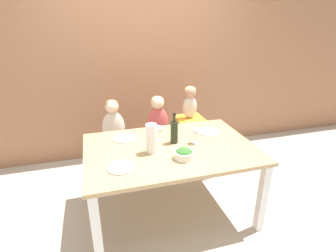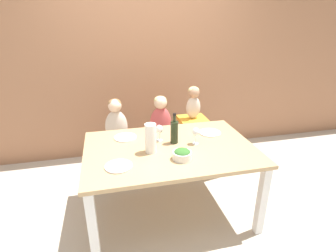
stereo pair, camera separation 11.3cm
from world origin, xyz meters
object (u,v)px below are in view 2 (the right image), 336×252
person_child_center (161,117)px  dinner_plate_back_left (125,137)px  chair_far_center (161,143)px  paper_towel_roll (151,138)px  chair_right_highchair (192,130)px  chair_far_left (118,148)px  wine_bottle (174,131)px  person_baby_right (193,100)px  dinner_plate_back_right (210,133)px  salad_bowl_large (182,154)px  wine_glass_far (159,129)px  dinner_plate_front_left (119,166)px  wine_glass_near (196,132)px  person_child_left (116,121)px

person_child_center → dinner_plate_back_left: size_ratio=2.37×
chair_far_center → paper_towel_roll: (-0.26, -0.82, 0.47)m
chair_right_highchair → person_child_center: 0.46m
chair_far_left → paper_towel_roll: 0.98m
chair_far_center → wine_bottle: size_ratio=1.59×
person_baby_right → dinner_plate_back_left: (-0.87, -0.46, -0.19)m
person_child_center → paper_towel_roll: (-0.26, -0.82, 0.11)m
paper_towel_roll → dinner_plate_back_right: (0.67, 0.27, -0.13)m
salad_bowl_large → dinner_plate_back_left: size_ratio=0.73×
chair_right_highchair → wine_glass_far: size_ratio=4.30×
chair_far_left → wine_glass_far: bearing=-57.1°
dinner_plate_back_left → dinner_plate_back_right: 0.87m
dinner_plate_front_left → dinner_plate_back_left: 0.56m
wine_glass_near → dinner_plate_front_left: wine_glass_near is taller
wine_glass_far → dinner_plate_front_left: size_ratio=0.73×
person_child_left → dinner_plate_back_left: person_child_left is taller
person_child_center → wine_glass_far: size_ratio=3.25×
wine_glass_near → person_child_center: bearing=103.7°
salad_bowl_large → dinner_plate_back_right: 0.63m
paper_towel_roll → salad_bowl_large: 0.31m
wine_bottle → salad_bowl_large: (-0.01, -0.32, -0.07)m
chair_far_left → paper_towel_roll: bearing=-71.9°
wine_glass_far → wine_bottle: bearing=-32.0°
chair_right_highchair → wine_glass_near: bearing=-106.7°
dinner_plate_front_left → paper_towel_roll: bearing=33.1°
wine_glass_far → salad_bowl_large: wine_glass_far is taller
chair_far_center → person_baby_right: size_ratio=1.21×
chair_far_left → wine_glass_near: size_ratio=2.94×
wine_bottle → paper_towel_roll: bearing=-151.9°
person_child_center → dinner_plate_front_left: size_ratio=2.37×
paper_towel_roll → chair_far_center: bearing=72.3°
chair_right_highchair → wine_bottle: size_ratio=2.33×
chair_right_highchair → person_baby_right: bearing=90.0°
wine_bottle → dinner_plate_back_left: size_ratio=1.34×
wine_glass_far → salad_bowl_large: bearing=-74.2°
person_baby_right → dinner_plate_front_left: bearing=-133.7°
chair_right_highchair → chair_far_left: bearing=-180.0°
dinner_plate_front_left → chair_far_left: bearing=88.2°
salad_bowl_large → dinner_plate_back_left: 0.70m
wine_glass_near → salad_bowl_large: size_ratio=1.00×
wine_bottle → dinner_plate_back_right: wine_bottle is taller
person_baby_right → dinner_plate_back_left: person_baby_right is taller
person_child_left → chair_far_center: bearing=-0.1°
dinner_plate_front_left → salad_bowl_large: bearing=0.6°
dinner_plate_back_left → chair_far_center: bearing=45.2°
person_child_left → salad_bowl_large: size_ratio=3.24×
chair_far_center → person_child_center: bearing=90.0°
chair_far_left → wine_bottle: (0.52, -0.68, 0.45)m
chair_right_highchair → dinner_plate_back_right: size_ratio=3.13×
chair_far_left → chair_far_center: 0.53m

